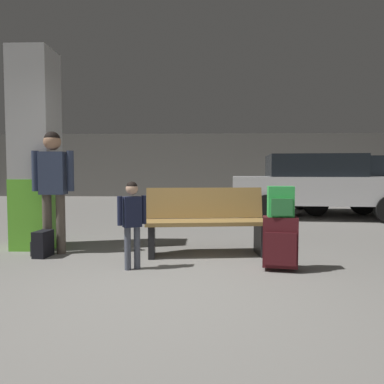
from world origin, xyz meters
TOP-DOWN VIEW (x-y plane):
  - ground_plane at (0.00, 4.00)m, footprint 18.00×18.00m
  - garage_back_wall at (0.00, 12.86)m, footprint 18.00×0.12m
  - structural_pillar at (-2.05, 1.91)m, footprint 0.57×0.57m
  - bench at (0.40, 1.57)m, footprint 1.65×0.69m
  - suitcase at (1.22, 0.78)m, footprint 0.41×0.29m
  - backpack_bright at (1.22, 0.78)m, footprint 0.29×0.21m
  - child at (-0.44, 0.79)m, footprint 0.30×0.20m
  - adult at (-1.65, 1.54)m, footprint 0.56×0.23m
  - backpack_dark_floor at (-1.72, 1.35)m, footprint 0.21×0.29m
  - parked_car_side at (4.46, 6.59)m, footprint 4.15×1.90m
  - parked_car_near at (3.10, 5.52)m, footprint 4.22×2.05m

SIDE VIEW (x-z plane):
  - ground_plane at x=0.00m, z-range -0.10..0.00m
  - backpack_dark_floor at x=-1.72m, z-range 0.00..0.34m
  - suitcase at x=1.22m, z-range 0.02..0.62m
  - bench at x=0.40m, z-range 0.00..0.88m
  - child at x=-0.44m, z-range 0.11..1.11m
  - backpack_bright at x=1.22m, z-range 0.60..0.94m
  - parked_car_side at x=4.46m, z-range 0.05..1.56m
  - parked_car_near at x=3.10m, z-range 0.05..1.56m
  - adult at x=-1.65m, z-range 0.19..1.83m
  - garage_back_wall at x=0.00m, z-range 0.00..2.80m
  - structural_pillar at x=-2.05m, z-range -0.01..2.82m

